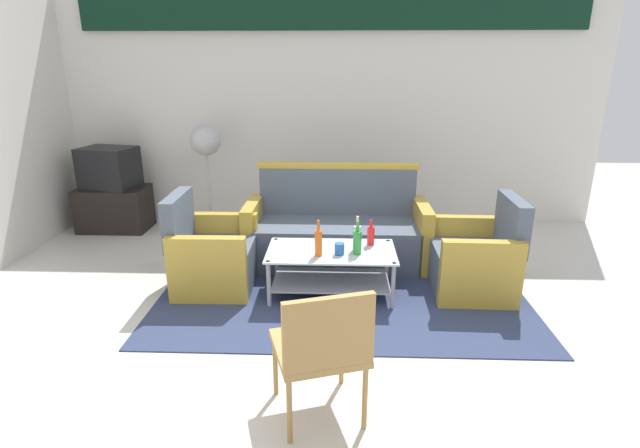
{
  "coord_description": "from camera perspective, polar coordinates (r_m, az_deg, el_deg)",
  "views": [
    {
      "loc": [
        0.1,
        -3.0,
        1.94
      ],
      "look_at": [
        -0.05,
        0.87,
        0.65
      ],
      "focal_mm": 27.29,
      "sensor_mm": 36.0,
      "label": 1
    }
  ],
  "objects": [
    {
      "name": "ground_plane",
      "position": [
        3.57,
        0.25,
        -14.45
      ],
      "size": [
        14.0,
        14.0,
        0.0
      ],
      "primitive_type": "plane",
      "color": "beige"
    },
    {
      "name": "wall_back",
      "position": [
        6.07,
        1.24,
        14.02
      ],
      "size": [
        6.52,
        0.19,
        2.8
      ],
      "color": "silver",
      "rests_on": "ground"
    },
    {
      "name": "rug",
      "position": [
        4.41,
        2.58,
        -7.59
      ],
      "size": [
        3.16,
        2.11,
        0.01
      ],
      "primitive_type": "cube",
      "color": "#2D3856",
      "rests_on": "ground"
    },
    {
      "name": "couch",
      "position": [
        4.91,
        1.98,
        -0.93
      ],
      "size": [
        1.81,
        0.75,
        0.96
      ],
      "rotation": [
        0.0,
        0.0,
        3.13
      ],
      "color": "#4C5666",
      "rests_on": "rug"
    },
    {
      "name": "armchair_left",
      "position": [
        4.47,
        -12.55,
        -3.74
      ],
      "size": [
        0.71,
        0.77,
        0.85
      ],
      "rotation": [
        0.0,
        0.0,
        -1.55
      ],
      "color": "#4C5666",
      "rests_on": "rug"
    },
    {
      "name": "armchair_right",
      "position": [
        4.49,
        17.76,
        -4.11
      ],
      "size": [
        0.72,
        0.78,
        0.85
      ],
      "rotation": [
        0.0,
        0.0,
        1.55
      ],
      "color": "#4C5666",
      "rests_on": "rug"
    },
    {
      "name": "coffee_table",
      "position": [
        4.22,
        1.32,
        -4.85
      ],
      "size": [
        1.1,
        0.6,
        0.4
      ],
      "color": "silver",
      "rests_on": "rug"
    },
    {
      "name": "bottle_green",
      "position": [
        4.07,
        4.39,
        -2.08
      ],
      "size": [
        0.07,
        0.07,
        0.29
      ],
      "color": "#2D8C38",
      "rests_on": "coffee_table"
    },
    {
      "name": "bottle_clear",
      "position": [
        4.16,
        4.38,
        -1.53
      ],
      "size": [
        0.06,
        0.06,
        0.3
      ],
      "color": "silver",
      "rests_on": "coffee_table"
    },
    {
      "name": "bottle_orange",
      "position": [
        4.02,
        -0.19,
        -2.16
      ],
      "size": [
        0.06,
        0.06,
        0.31
      ],
      "color": "#D85919",
      "rests_on": "coffee_table"
    },
    {
      "name": "bottle_red",
      "position": [
        4.29,
        5.98,
        -1.34
      ],
      "size": [
        0.06,
        0.06,
        0.23
      ],
      "color": "red",
      "rests_on": "coffee_table"
    },
    {
      "name": "cup",
      "position": [
        4.06,
        2.29,
        -2.94
      ],
      "size": [
        0.08,
        0.08,
        0.1
      ],
      "primitive_type": "cylinder",
      "color": "#2659A5",
      "rests_on": "coffee_table"
    },
    {
      "name": "tv_stand",
      "position": [
        6.39,
        -22.93,
        1.69
      ],
      "size": [
        0.8,
        0.5,
        0.52
      ],
      "primitive_type": "cube",
      "color": "black",
      "rests_on": "ground"
    },
    {
      "name": "television",
      "position": [
        6.28,
        -23.48,
        6.07
      ],
      "size": [
        0.68,
        0.56,
        0.48
      ],
      "rotation": [
        0.0,
        0.0,
        2.93
      ],
      "color": "black",
      "rests_on": "tv_stand"
    },
    {
      "name": "pedestal_fan",
      "position": [
        5.88,
        -13.22,
        8.86
      ],
      "size": [
        0.36,
        0.36,
        1.27
      ],
      "color": "#2D2D33",
      "rests_on": "ground"
    },
    {
      "name": "wicker_chair",
      "position": [
        2.69,
        0.25,
        -13.98
      ],
      "size": [
        0.6,
        0.6,
        0.84
      ],
      "rotation": [
        0.0,
        0.0,
        0.3
      ],
      "color": "#AD844C",
      "rests_on": "ground"
    }
  ]
}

